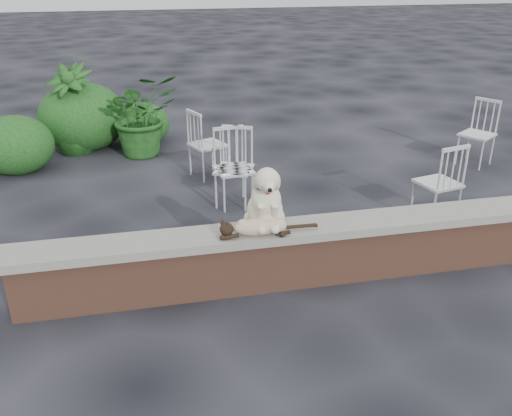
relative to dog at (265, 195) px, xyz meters
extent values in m
plane|color=black|center=(0.80, -0.06, -0.89)|extent=(60.00, 60.00, 0.00)
cube|color=brown|center=(0.80, -0.06, -0.64)|extent=(6.00, 0.30, 0.50)
cube|color=slate|center=(0.80, -0.06, -0.35)|extent=(6.20, 0.40, 0.08)
imported|color=#113E15|center=(-0.97, 3.99, -0.26)|extent=(1.34, 1.24, 1.24)
imported|color=#113E15|center=(-2.00, 4.33, -0.21)|extent=(1.03, 1.03, 1.35)
ellipsoid|color=#113E15|center=(-2.74, 3.63, -0.51)|extent=(1.06, 0.97, 0.84)
ellipsoid|color=#113E15|center=(-1.88, 4.56, -0.40)|extent=(1.36, 1.25, 1.08)
ellipsoid|color=#113E15|center=(-0.96, 4.60, -0.58)|extent=(0.86, 0.79, 0.68)
camera|label=1|loc=(-1.03, -4.33, 1.90)|focal=38.78mm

